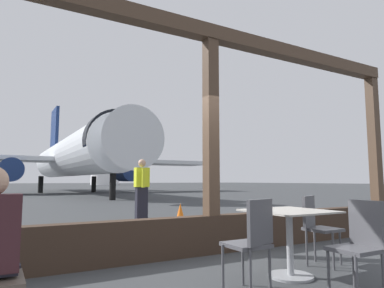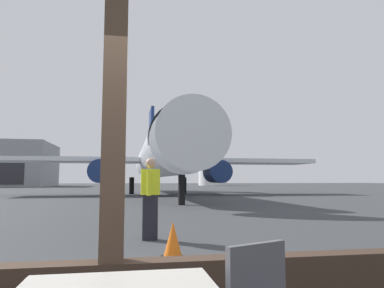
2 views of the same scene
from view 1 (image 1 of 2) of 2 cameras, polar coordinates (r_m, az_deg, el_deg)
name	(u,v)px [view 1 (image 1 of 2)]	position (r m, az deg, el deg)	size (l,w,h in m)	color
ground_plane	(27,190)	(44.74, -25.90, -6.95)	(220.00, 220.00, 0.00)	#383A3D
window_frame	(211,167)	(5.51, 3.21, -3.93)	(8.96, 0.24, 3.71)	#38281E
dining_table	(290,234)	(4.37, 15.97, -14.31)	(0.90, 0.90, 0.78)	#ADA89E
cafe_chair_window_left	(360,239)	(3.87, 26.24, -14.09)	(0.43, 0.43, 0.94)	#4C4C51
cafe_chair_window_right	(316,223)	(5.09, 20.07, -12.29)	(0.50, 0.50, 0.92)	#4C4C51
cafe_chair_aisle_left	(253,237)	(3.65, 10.09, -15.02)	(0.47, 0.47, 0.95)	#4C4C51
airplane	(74,156)	(32.17, -19.04, -1.96)	(27.93, 31.16, 10.04)	silver
ground_crew_worker	(142,189)	(9.89, -8.41, -7.39)	(0.40, 0.56, 1.74)	black
traffic_cone	(180,216)	(8.32, -1.97, -12.00)	(0.36, 0.36, 0.59)	orange
fuel_storage_tank	(105,175)	(89.35, -14.33, -4.98)	(6.97, 6.97, 5.18)	white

